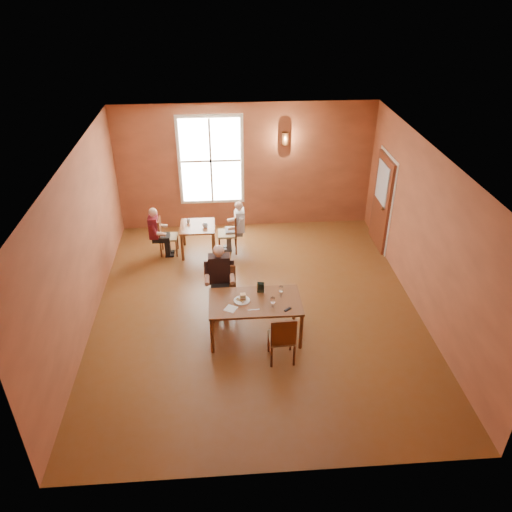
{
  "coord_description": "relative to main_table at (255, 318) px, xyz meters",
  "views": [
    {
      "loc": [
        -0.58,
        -7.55,
        5.71
      ],
      "look_at": [
        0.0,
        0.2,
        1.05
      ],
      "focal_mm": 35.0,
      "sensor_mm": 36.0,
      "label": 1
    }
  ],
  "objects": [
    {
      "name": "diner_main",
      "position": [
        -0.5,
        0.62,
        0.27
      ],
      "size": [
        0.51,
        0.51,
        1.28
      ],
      "primitive_type": null,
      "rotation": [
        0.0,
        0.0,
        3.14
      ],
      "color": "#35211B",
      "rests_on": "ground"
    },
    {
      "name": "ceiling",
      "position": [
        0.09,
        0.74,
        2.63
      ],
      "size": [
        6.0,
        7.0,
        0.04
      ],
      "primitive_type": "cube",
      "color": "white",
      "rests_on": "wall_back"
    },
    {
      "name": "window",
      "position": [
        -0.71,
        4.19,
        1.33
      ],
      "size": [
        1.36,
        0.1,
        1.96
      ],
      "primitive_type": "cube",
      "color": "white",
      "rests_on": "wall_back"
    },
    {
      "name": "door",
      "position": [
        3.03,
        3.04,
        0.68
      ],
      "size": [
        0.12,
        1.04,
        2.1
      ],
      "primitive_type": "cube",
      "color": "maroon",
      "rests_on": "ground"
    },
    {
      "name": "wall_right",
      "position": [
        3.09,
        0.74,
        1.13
      ],
      "size": [
        0.04,
        7.0,
        3.0
      ],
      "primitive_type": "cube",
      "color": "brown",
      "rests_on": "ground"
    },
    {
      "name": "ground",
      "position": [
        0.09,
        0.74,
        -0.37
      ],
      "size": [
        6.0,
        7.0,
        0.01
      ],
      "primitive_type": "cube",
      "color": "brown",
      "rests_on": "ground"
    },
    {
      "name": "goblet_a",
      "position": [
        0.45,
        0.13,
        0.46
      ],
      "size": [
        0.1,
        0.1,
        0.2
      ],
      "primitive_type": null,
      "rotation": [
        0.0,
        0.0,
        -0.25
      ],
      "color": "white",
      "rests_on": "main_table"
    },
    {
      "name": "chair_diner_main",
      "position": [
        -0.5,
        0.65,
        0.1
      ],
      "size": [
        0.41,
        0.41,
        0.93
      ],
      "primitive_type": null,
      "rotation": [
        0.0,
        0.0,
        3.14
      ],
      "color": "#4A2A15",
      "rests_on": "ground"
    },
    {
      "name": "sunglasses",
      "position": [
        0.52,
        -0.28,
        0.37
      ],
      "size": [
        0.13,
        0.12,
        0.02
      ],
      "primitive_type": "cube",
      "rotation": [
        0.0,
        0.0,
        0.69
      ],
      "color": "black",
      "rests_on": "main_table"
    },
    {
      "name": "cup_b",
      "position": [
        -1.25,
        3.12,
        0.34
      ],
      "size": [
        0.11,
        0.11,
        0.08
      ],
      "primitive_type": "imported",
      "rotation": [
        0.0,
        0.0,
        -0.26
      ],
      "color": "silver",
      "rests_on": "second_table"
    },
    {
      "name": "main_table",
      "position": [
        0.0,
        0.0,
        0.0
      ],
      "size": [
        1.56,
        0.88,
        0.73
      ],
      "primitive_type": null,
      "color": "brown",
      "rests_on": "ground"
    },
    {
      "name": "knife",
      "position": [
        -0.04,
        -0.24,
        0.37
      ],
      "size": [
        0.2,
        0.03,
        0.0
      ],
      "primitive_type": "cube",
      "rotation": [
        0.0,
        0.0,
        0.05
      ],
      "color": "silver",
      "rests_on": "main_table"
    },
    {
      "name": "chair_diner_white",
      "position": [
        -0.4,
        2.97,
        0.09
      ],
      "size": [
        0.41,
        0.41,
        0.92
      ],
      "primitive_type": null,
      "rotation": [
        0.0,
        0.0,
        1.57
      ],
      "color": "brown",
      "rests_on": "ground"
    },
    {
      "name": "plate_food",
      "position": [
        -0.22,
        0.02,
        0.38
      ],
      "size": [
        0.33,
        0.33,
        0.04
      ],
      "primitive_type": "cylinder",
      "rotation": [
        0.0,
        0.0,
        0.21
      ],
      "color": "silver",
      "rests_on": "main_table"
    },
    {
      "name": "napkin",
      "position": [
        -0.42,
        -0.19,
        0.37
      ],
      "size": [
        0.25,
        0.25,
        0.01
      ],
      "primitive_type": "cube",
      "rotation": [
        0.0,
        0.0,
        -0.52
      ],
      "color": "white",
      "rests_on": "main_table"
    },
    {
      "name": "wall_back",
      "position": [
        0.09,
        4.24,
        1.13
      ],
      "size": [
        6.0,
        0.04,
        3.0
      ],
      "primitive_type": "cube",
      "color": "brown",
      "rests_on": "ground"
    },
    {
      "name": "wall_left",
      "position": [
        -2.91,
        0.74,
        1.13
      ],
      "size": [
        0.04,
        7.0,
        3.0
      ],
      "primitive_type": "cube",
      "color": "brown",
      "rests_on": "ground"
    },
    {
      "name": "chair_diner_maroon",
      "position": [
        -1.7,
        2.97,
        0.06
      ],
      "size": [
        0.38,
        0.38,
        0.85
      ],
      "primitive_type": null,
      "rotation": [
        0.0,
        0.0,
        -1.57
      ],
      "color": "#43200F",
      "rests_on": "ground"
    },
    {
      "name": "diner_white",
      "position": [
        -0.37,
        2.97,
        0.2
      ],
      "size": [
        0.45,
        0.45,
        1.13
      ],
      "primitive_type": null,
      "rotation": [
        0.0,
        0.0,
        1.57
      ],
      "color": "white",
      "rests_on": "ground"
    },
    {
      "name": "second_table",
      "position": [
        -1.05,
        2.97,
        -0.03
      ],
      "size": [
        0.75,
        0.75,
        0.66
      ],
      "primitive_type": null,
      "color": "brown",
      "rests_on": "ground"
    },
    {
      "name": "wall_front",
      "position": [
        0.09,
        -2.76,
        1.13
      ],
      "size": [
        6.0,
        0.04,
        3.0
      ],
      "primitive_type": "cube",
      "color": "brown",
      "rests_on": "ground"
    },
    {
      "name": "chair_empty",
      "position": [
        0.38,
        -0.63,
        0.09
      ],
      "size": [
        0.42,
        0.42,
        0.92
      ],
      "primitive_type": null,
      "rotation": [
        0.0,
        0.0,
        0.03
      ],
      "color": "#3F200D",
      "rests_on": "ground"
    },
    {
      "name": "menu_stand",
      "position": [
        0.11,
        0.25,
        0.46
      ],
      "size": [
        0.13,
        0.08,
        0.2
      ],
      "primitive_type": "cube",
      "rotation": [
        0.0,
        0.0,
        -0.17
      ],
      "color": "black",
      "rests_on": "main_table"
    },
    {
      "name": "diner_maroon",
      "position": [
        -1.73,
        2.97,
        0.19
      ],
      "size": [
        0.45,
        0.45,
        1.12
      ],
      "primitive_type": null,
      "rotation": [
        0.0,
        0.0,
        -1.57
      ],
      "color": "#58111A",
      "rests_on": "ground"
    },
    {
      "name": "goblet_c",
      "position": [
        0.28,
        -0.18,
        0.46
      ],
      "size": [
        0.09,
        0.09,
        0.19
      ],
      "primitive_type": null,
      "rotation": [
        0.0,
        0.0,
        -0.13
      ],
      "color": "white",
      "rests_on": "main_table"
    },
    {
      "name": "cup_a",
      "position": [
        -0.88,
        2.87,
        0.34
      ],
      "size": [
        0.15,
        0.15,
        0.09
      ],
      "primitive_type": "imported",
      "rotation": [
        0.0,
        0.0,
        0.4
      ],
      "color": "white",
      "rests_on": "second_table"
    },
    {
      "name": "sandwich",
      "position": [
        -0.2,
        0.04,
        0.42
      ],
      "size": [
        0.09,
        0.09,
        0.11
      ],
      "primitive_type": "cube",
      "rotation": [
        0.0,
        0.0,
        0.06
      ],
      "color": "tan",
      "rests_on": "main_table"
    },
    {
      "name": "wall_sconce",
      "position": [
        0.99,
        4.14,
        1.83
      ],
      "size": [
        0.16,
        0.16,
        0.28
      ],
      "primitive_type": "cylinder",
      "color": "brown",
      "rests_on": "wall_back"
    }
  ]
}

